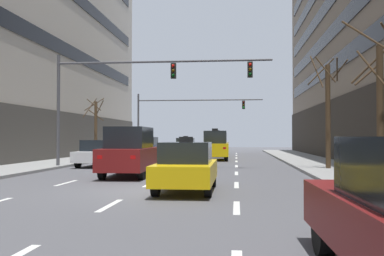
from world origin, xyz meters
TOP-DOWN VIEW (x-y plane):
  - ground_plane at (0.00, 0.00)m, footprint 120.00×120.00m
  - lane_stripe_l1_s4 at (-3.19, 2.00)m, footprint 0.16×2.00m
  - lane_stripe_l1_s5 at (-3.19, 7.00)m, footprint 0.16×2.00m
  - lane_stripe_l1_s6 at (-3.19, 12.00)m, footprint 0.16×2.00m
  - lane_stripe_l1_s7 at (-3.19, 17.00)m, footprint 0.16×2.00m
  - lane_stripe_l1_s8 at (-3.19, 22.00)m, footprint 0.16×2.00m
  - lane_stripe_l1_s9 at (-3.19, 27.00)m, footprint 0.16×2.00m
  - lane_stripe_l1_s10 at (-3.19, 32.00)m, footprint 0.16×2.00m
  - lane_stripe_l2_s3 at (0.00, -3.00)m, footprint 0.16×2.00m
  - lane_stripe_l2_s4 at (0.00, 2.00)m, footprint 0.16×2.00m
  - lane_stripe_l2_s5 at (0.00, 7.00)m, footprint 0.16×2.00m
  - lane_stripe_l2_s6 at (0.00, 12.00)m, footprint 0.16×2.00m
  - lane_stripe_l2_s7 at (0.00, 17.00)m, footprint 0.16×2.00m
  - lane_stripe_l2_s8 at (0.00, 22.00)m, footprint 0.16×2.00m
  - lane_stripe_l2_s9 at (0.00, 27.00)m, footprint 0.16×2.00m
  - lane_stripe_l2_s10 at (0.00, 32.00)m, footprint 0.16×2.00m
  - lane_stripe_l3_s3 at (3.19, -3.00)m, footprint 0.16×2.00m
  - lane_stripe_l3_s4 at (3.19, 2.00)m, footprint 0.16×2.00m
  - lane_stripe_l3_s5 at (3.19, 7.00)m, footprint 0.16×2.00m
  - lane_stripe_l3_s6 at (3.19, 12.00)m, footprint 0.16×2.00m
  - lane_stripe_l3_s7 at (3.19, 17.00)m, footprint 0.16×2.00m
  - lane_stripe_l3_s8 at (3.19, 22.00)m, footprint 0.16×2.00m
  - lane_stripe_l3_s9 at (3.19, 27.00)m, footprint 0.16×2.00m
  - lane_stripe_l3_s10 at (3.19, 32.00)m, footprint 0.16×2.00m
  - taxi_driving_0 at (1.59, 18.54)m, footprint 2.11×4.60m
  - car_driving_1 at (-4.84, 10.84)m, footprint 1.94×4.23m
  - taxi_driving_2 at (-1.55, 26.52)m, footprint 1.96×4.43m
  - car_driving_3 at (-4.69, 23.81)m, footprint 1.98×4.62m
  - car_driving_4 at (-1.46, 4.78)m, footprint 1.94×4.50m
  - taxi_driving_5 at (1.48, 24.80)m, footprint 1.98×4.49m
  - taxi_driving_6 at (1.61, -0.06)m, footprint 1.75×4.19m
  - traffic_signal_0 at (-2.42, 9.58)m, footprint 12.00×0.35m
  - traffic_signal_1 at (-2.53, 29.40)m, footprint 12.67×0.35m
  - street_tree_0 at (7.84, 0.95)m, footprint 2.10×2.04m
  - street_tree_1 at (7.87, 8.96)m, footprint 1.88×1.78m
  - street_tree_3 at (-7.89, 19.33)m, footprint 1.85×1.86m

SIDE VIEW (x-z plane):
  - ground_plane at x=0.00m, z-range 0.00..0.00m
  - lane_stripe_l1_s4 at x=-3.19m, z-range 0.00..0.01m
  - lane_stripe_l1_s5 at x=-3.19m, z-range 0.00..0.01m
  - lane_stripe_l1_s6 at x=-3.19m, z-range 0.00..0.01m
  - lane_stripe_l1_s7 at x=-3.19m, z-range 0.00..0.01m
  - lane_stripe_l1_s8 at x=-3.19m, z-range 0.00..0.01m
  - lane_stripe_l1_s9 at x=-3.19m, z-range 0.00..0.01m
  - lane_stripe_l1_s10 at x=-3.19m, z-range 0.00..0.01m
  - lane_stripe_l2_s3 at x=0.00m, z-range 0.00..0.01m
  - lane_stripe_l2_s4 at x=0.00m, z-range 0.00..0.01m
  - lane_stripe_l2_s5 at x=0.00m, z-range 0.00..0.01m
  - lane_stripe_l2_s6 at x=0.00m, z-range 0.00..0.01m
  - lane_stripe_l2_s7 at x=0.00m, z-range 0.00..0.01m
  - lane_stripe_l2_s8 at x=0.00m, z-range 0.00..0.01m
  - lane_stripe_l2_s9 at x=0.00m, z-range 0.00..0.01m
  - lane_stripe_l2_s10 at x=0.00m, z-range 0.00..0.01m
  - lane_stripe_l3_s3 at x=3.19m, z-range 0.00..0.01m
  - lane_stripe_l3_s4 at x=3.19m, z-range 0.00..0.01m
  - lane_stripe_l3_s5 at x=3.19m, z-range 0.00..0.01m
  - lane_stripe_l3_s6 at x=3.19m, z-range 0.00..0.01m
  - lane_stripe_l3_s7 at x=3.19m, z-range 0.00..0.01m
  - lane_stripe_l3_s8 at x=3.19m, z-range 0.00..0.01m
  - lane_stripe_l3_s9 at x=3.19m, z-range 0.00..0.01m
  - lane_stripe_l3_s10 at x=3.19m, z-range 0.00..0.01m
  - car_driving_1 at x=-4.84m, z-range -0.01..1.54m
  - taxi_driving_6 at x=1.61m, z-range -0.10..1.65m
  - taxi_driving_2 at x=-1.55m, z-range -0.10..1.72m
  - car_driving_3 at x=-4.69m, z-range -0.01..1.71m
  - taxi_driving_5 at x=1.48m, z-range -0.09..2.24m
  - car_driving_4 at x=-1.46m, z-range -0.01..2.16m
  - taxi_driving_0 at x=1.59m, z-range -0.10..2.27m
  - street_tree_3 at x=-7.89m, z-range 0.20..4.97m
  - street_tree_0 at x=7.84m, z-range 0.04..5.48m
  - street_tree_1 at x=7.87m, z-range 0.13..5.99m
  - traffic_signal_1 at x=-2.53m, z-range 1.36..7.37m
  - traffic_signal_0 at x=-2.42m, z-range 1.59..7.83m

